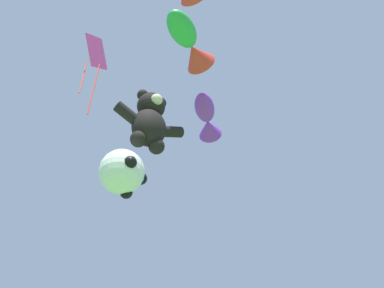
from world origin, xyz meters
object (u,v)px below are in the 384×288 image
Objects in this scene: fish_kite_emerald at (189,43)px; diamond_kite at (95,57)px; teddy_bear_kite at (150,121)px; fish_kite_violet at (207,118)px; soccer_ball_kite at (122,172)px.

diamond_kite is (-2.21, 0.94, -1.14)m from fish_kite_emerald.
fish_kite_violet is at bearing 19.61° from teddy_bear_kite.
fish_kite_emerald reaches higher than soccer_ball_kite.
soccer_ball_kite is 0.64× the size of fish_kite_violet.
diamond_kite is at bearing -169.67° from fish_kite_violet.
diamond_kite is (-3.79, -0.69, -0.45)m from fish_kite_violet.
diamond_kite reaches higher than teddy_bear_kite.
diamond_kite is at bearing -175.27° from soccer_ball_kite.
diamond_kite is at bearing 177.06° from teddy_bear_kite.
soccer_ball_kite is at bearing 157.56° from teddy_bear_kite.
fish_kite_emerald is 2.66m from diamond_kite.
teddy_bear_kite is 2.89m from fish_kite_emerald.
teddy_bear_kite is 1.73× the size of soccer_ball_kite.
fish_kite_violet is 2.38m from fish_kite_emerald.
teddy_bear_kite is at bearing -22.44° from soccer_ball_kite.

